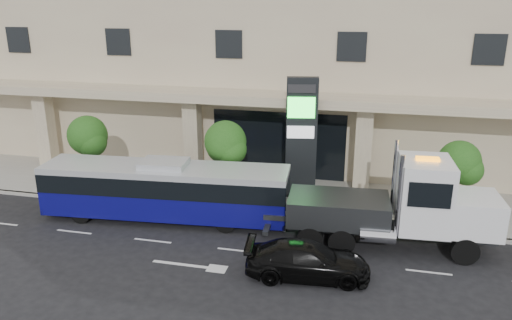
{
  "coord_description": "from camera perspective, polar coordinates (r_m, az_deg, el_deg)",
  "views": [
    {
      "loc": [
        5.27,
        -20.34,
        10.5
      ],
      "look_at": [
        0.02,
        2.0,
        3.07
      ],
      "focal_mm": 35.0,
      "sensor_mm": 36.0,
      "label": 1
    }
  ],
  "objects": [
    {
      "name": "tree_right",
      "position": [
        25.43,
        22.24,
        -0.5
      ],
      "size": [
        2.1,
        2.0,
        4.04
      ],
      "color": "#422B19",
      "rests_on": "sidewalk"
    },
    {
      "name": "curb",
      "position": [
        25.21,
        -0.04,
        -6.48
      ],
      "size": [
        120.0,
        0.3,
        0.15
      ],
      "primitive_type": "cube",
      "color": "gray",
      "rests_on": "ground"
    },
    {
      "name": "city_bus",
      "position": [
        24.96,
        -10.32,
        -3.35
      ],
      "size": [
        12.28,
        3.55,
        3.07
      ],
      "rotation": [
        0.0,
        0.0,
        0.08
      ],
      "color": "black",
      "rests_on": "ground"
    },
    {
      "name": "ground",
      "position": [
        23.49,
        -1.17,
        -8.61
      ],
      "size": [
        120.0,
        120.0,
        0.0
      ],
      "primitive_type": "plane",
      "color": "black",
      "rests_on": "ground"
    },
    {
      "name": "signage_pylon",
      "position": [
        26.59,
        5.19,
        2.54
      ],
      "size": [
        1.7,
        0.87,
        6.54
      ],
      "rotation": [
        0.0,
        0.0,
        0.17
      ],
      "color": "black",
      "rests_on": "sidewalk"
    },
    {
      "name": "black_sedan",
      "position": [
        20.09,
        5.91,
        -11.32
      ],
      "size": [
        5.09,
        2.55,
        1.42
      ],
      "primitive_type": "imported",
      "rotation": [
        0.0,
        0.0,
        1.69
      ],
      "color": "black",
      "rests_on": "ground"
    },
    {
      "name": "tow_truck",
      "position": [
        22.6,
        16.21,
        -5.2
      ],
      "size": [
        10.14,
        3.0,
        4.61
      ],
      "rotation": [
        0.0,
        0.0,
        0.06
      ],
      "color": "#2D3033",
      "rests_on": "ground"
    },
    {
      "name": "tree_mid",
      "position": [
        26.03,
        -3.47,
        1.76
      ],
      "size": [
        2.28,
        2.2,
        4.38
      ],
      "color": "#422B19",
      "rests_on": "sidewalk"
    },
    {
      "name": "tree_left",
      "position": [
        29.32,
        -18.64,
        2.39
      ],
      "size": [
        2.27,
        2.2,
        4.22
      ],
      "color": "#422B19",
      "rests_on": "sidewalk"
    },
    {
      "name": "convention_center",
      "position": [
        36.15,
        5.07,
        17.05
      ],
      "size": [
        60.0,
        17.6,
        20.0
      ],
      "color": "tan",
      "rests_on": "ground"
    },
    {
      "name": "sidewalk",
      "position": [
        27.9,
        1.38,
        -4.0
      ],
      "size": [
        120.0,
        6.0,
        0.15
      ],
      "primitive_type": "cube",
      "color": "gray",
      "rests_on": "ground"
    }
  ]
}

